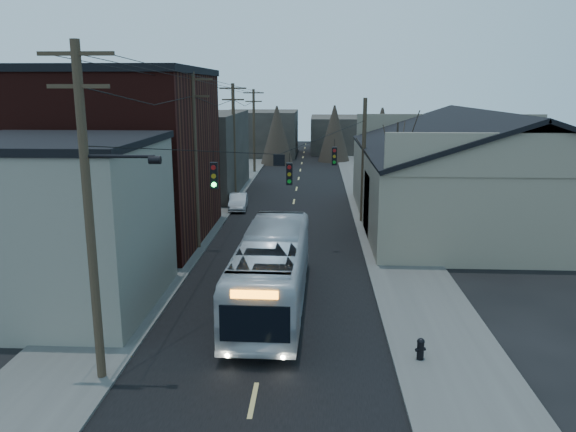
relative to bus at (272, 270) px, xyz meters
name	(u,v)px	position (x,y,z in m)	size (l,w,h in m)	color
road_surface	(293,207)	(0.02, 20.49, -1.59)	(9.00, 110.00, 0.02)	black
sidewalk_left	(211,205)	(-6.48, 20.49, -1.54)	(4.00, 110.00, 0.12)	#474744
sidewalk_right	(376,207)	(6.52, 20.49, -1.54)	(4.00, 110.00, 0.12)	#474744
building_clapboard	(56,227)	(-8.98, -0.51, 1.90)	(8.00, 8.00, 7.00)	#6D675A
building_brick	(120,158)	(-9.98, 10.49, 3.40)	(10.00, 12.00, 10.00)	black
building_left_far	(189,153)	(-9.48, 26.49, 1.90)	(9.00, 14.00, 7.00)	#2D2824
warehouse	(481,185)	(13.02, 15.49, 1.10)	(16.16, 20.60, 7.73)	gray
building_far_left	(260,133)	(-5.98, 55.49, 1.40)	(10.00, 12.00, 6.00)	#2D2824
building_far_right	(352,134)	(7.02, 60.49, 0.90)	(12.00, 14.00, 5.00)	#2D2824
bare_tree	(395,184)	(6.52, 10.49, 2.00)	(0.40, 0.40, 7.20)	black
utility_lines	(243,152)	(-3.09, 14.64, 3.35)	(11.24, 45.28, 10.50)	#382B1E
bus	(272,270)	(0.00, 0.00, 0.00)	(2.69, 11.50, 3.20)	silver
parked_car	(238,202)	(-4.13, 19.32, -0.99)	(1.29, 3.70, 1.22)	#9C9FA3
fire_hydrant	(421,348)	(5.45, -4.83, -1.07)	(0.37, 0.26, 0.77)	black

